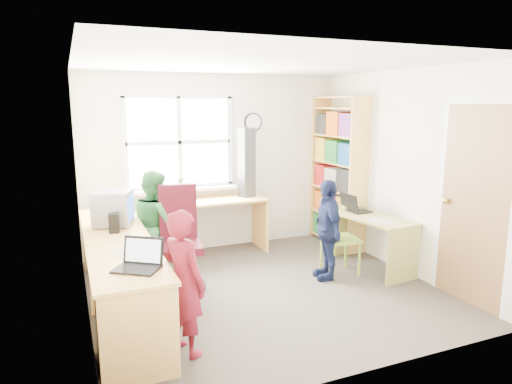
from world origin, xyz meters
TOP-DOWN VIEW (x-y plane):
  - room at (0.01, 0.10)m, footprint 3.64×3.44m
  - l_desk at (-1.31, -0.28)m, footprint 2.38×2.95m
  - right_desk at (1.47, 0.16)m, footprint 0.65×1.20m
  - bookshelf at (1.65, 1.19)m, footprint 0.30×1.02m
  - swivel_chair at (-0.81, 0.48)m, footprint 0.58×0.58m
  - wooden_chair at (0.97, 0.14)m, footprint 0.42×0.42m
  - crt_monitor at (-1.49, 0.55)m, footprint 0.46×0.44m
  - laptop_left at (-1.43, -0.83)m, footprint 0.43×0.41m
  - laptop_right at (1.42, 0.43)m, footprint 0.30×0.35m
  - speaker_a at (-1.51, 0.27)m, footprint 0.11×0.11m
  - speaker_b at (-1.44, 0.76)m, footprint 0.10×0.10m
  - cd_tower at (0.36, 1.44)m, footprint 0.23×0.21m
  - game_box at (1.50, 0.59)m, footprint 0.36×0.36m
  - paper_a at (-1.47, -0.41)m, footprint 0.27×0.33m
  - paper_b at (1.42, -0.10)m, footprint 0.26×0.34m
  - potted_plant at (-0.59, 1.46)m, footprint 0.21×0.18m
  - person_red at (-1.10, -0.89)m, footprint 0.45×0.52m
  - person_green at (-1.01, 0.78)m, footprint 0.57×0.68m
  - person_navy at (0.81, 0.07)m, footprint 0.42×0.73m

SIDE VIEW (x-z plane):
  - l_desk at x=-1.31m, z-range 0.08..0.83m
  - right_desk at x=1.47m, z-range 0.15..0.81m
  - wooden_chair at x=0.97m, z-range 0.04..0.93m
  - swivel_chair at x=-0.81m, z-range -0.08..1.05m
  - person_navy at x=0.81m, z-range 0.00..1.16m
  - person_red at x=-1.10m, z-range 0.00..1.20m
  - person_green at x=-1.01m, z-range 0.00..1.27m
  - paper_b at x=1.42m, z-range 0.66..0.66m
  - game_box at x=1.50m, z-range 0.66..0.72m
  - laptop_right at x=1.42m, z-range 0.60..0.83m
  - paper_a at x=-1.47m, z-range 0.75..0.75m
  - laptop_left at x=-1.43m, z-range 0.69..0.92m
  - speaker_b at x=-1.44m, z-range 0.75..0.94m
  - speaker_a at x=-1.51m, z-range 0.75..0.95m
  - potted_plant at x=-0.59m, z-range 0.75..1.08m
  - crt_monitor at x=-1.49m, z-range 0.75..1.12m
  - bookshelf at x=1.65m, z-range -0.05..2.05m
  - room at x=0.01m, z-range 0.00..2.44m
  - cd_tower at x=0.36m, z-range 0.75..1.69m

